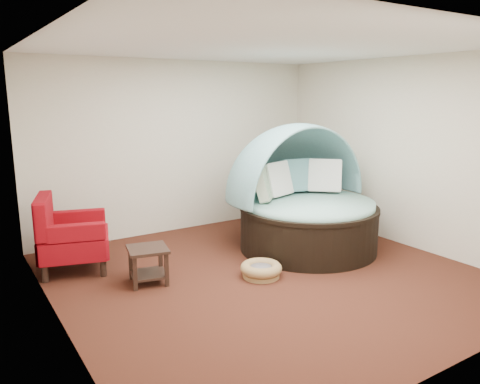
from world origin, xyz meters
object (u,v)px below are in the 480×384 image
red_armchair (69,236)px  side_table (148,260)px  canopy_daybed (304,191)px  pet_basket (261,270)px

red_armchair → side_table: red_armchair is taller
canopy_daybed → red_armchair: (-3.16, 0.91, -0.39)m
canopy_daybed → red_armchair: 3.32m
side_table → red_armchair: bearing=126.2°
canopy_daybed → red_armchair: bearing=162.3°
pet_basket → side_table: size_ratio=1.10×
pet_basket → red_armchair: size_ratio=0.57×
pet_basket → side_table: bearing=154.8°
pet_basket → side_table: side_table is taller
pet_basket → canopy_daybed: bearing=27.8°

